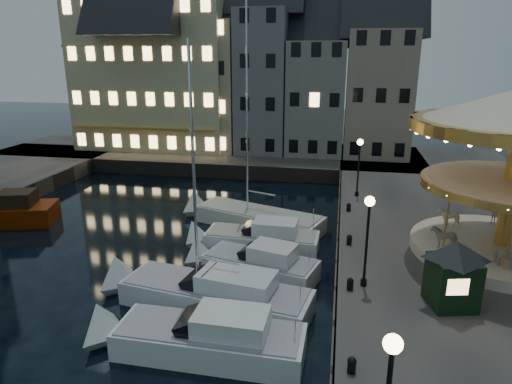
% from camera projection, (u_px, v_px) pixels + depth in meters
% --- Properties ---
extents(ground, '(160.00, 160.00, 0.00)m').
position_uv_depth(ground, '(203.00, 307.00, 21.04)').
color(ground, black).
rests_on(ground, ground).
extents(quay_east, '(16.00, 56.00, 1.30)m').
position_uv_depth(quay_east, '(491.00, 262.00, 24.01)').
color(quay_east, '#474442').
rests_on(quay_east, ground).
extents(quay_north, '(44.00, 12.00, 1.30)m').
position_uv_depth(quay_north, '(208.00, 156.00, 48.58)').
color(quay_north, '#474442').
rests_on(quay_north, ground).
extents(quaywall_e, '(0.15, 44.00, 1.30)m').
position_uv_depth(quaywall_e, '(337.00, 251.00, 25.43)').
color(quaywall_e, '#47423A').
rests_on(quaywall_e, ground).
extents(quaywall_n, '(48.00, 0.15, 1.30)m').
position_uv_depth(quaywall_n, '(210.00, 171.00, 42.59)').
color(quaywall_n, '#47423A').
rests_on(quaywall_n, ground).
extents(streetlamp_b, '(0.44, 0.44, 4.17)m').
position_uv_depth(streetlamp_b, '(368.00, 229.00, 19.53)').
color(streetlamp_b, black).
rests_on(streetlamp_b, quay_east).
extents(streetlamp_c, '(0.44, 0.44, 4.17)m').
position_uv_depth(streetlamp_c, '(359.00, 159.00, 32.22)').
color(streetlamp_c, black).
rests_on(streetlamp_c, quay_east).
extents(bollard_a, '(0.30, 0.30, 0.57)m').
position_uv_depth(bollard_a, '(352.00, 364.00, 14.71)').
color(bollard_a, black).
rests_on(bollard_a, quay_east).
extents(bollard_b, '(0.30, 0.30, 0.57)m').
position_uv_depth(bollard_b, '(350.00, 283.00, 19.88)').
color(bollard_b, black).
rests_on(bollard_b, quay_east).
extents(bollard_c, '(0.30, 0.30, 0.57)m').
position_uv_depth(bollard_c, '(349.00, 239.00, 24.57)').
color(bollard_c, black).
rests_on(bollard_c, quay_east).
extents(bollard_d, '(0.30, 0.30, 0.57)m').
position_uv_depth(bollard_d, '(349.00, 207.00, 29.74)').
color(bollard_d, black).
rests_on(bollard_d, quay_east).
extents(townhouse_na, '(5.50, 8.00, 12.80)m').
position_uv_depth(townhouse_na, '(111.00, 85.00, 50.42)').
color(townhouse_na, gray).
rests_on(townhouse_na, quay_north).
extents(townhouse_nb, '(6.16, 8.00, 13.80)m').
position_uv_depth(townhouse_nb, '(157.00, 81.00, 49.30)').
color(townhouse_nb, tan).
rests_on(townhouse_nb, quay_north).
extents(townhouse_nc, '(6.82, 8.00, 14.80)m').
position_uv_depth(townhouse_nc, '(211.00, 77.00, 48.08)').
color(townhouse_nc, tan).
rests_on(townhouse_nc, quay_north).
extents(townhouse_nd, '(5.50, 8.00, 15.80)m').
position_uv_depth(townhouse_nd, '(265.00, 73.00, 46.92)').
color(townhouse_nd, slate).
rests_on(townhouse_nd, quay_north).
extents(townhouse_ne, '(6.16, 8.00, 12.80)m').
position_uv_depth(townhouse_ne, '(317.00, 88.00, 46.39)').
color(townhouse_ne, gray).
rests_on(townhouse_ne, quay_north).
extents(townhouse_nf, '(6.82, 8.00, 13.80)m').
position_uv_depth(townhouse_nf, '(379.00, 84.00, 45.17)').
color(townhouse_nf, gray).
rests_on(townhouse_nf, quay_north).
extents(hotel_corner, '(17.60, 9.00, 16.80)m').
position_uv_depth(hotel_corner, '(157.00, 67.00, 48.85)').
color(hotel_corner, beige).
rests_on(hotel_corner, quay_north).
extents(motorboat_b, '(8.35, 2.54, 2.15)m').
position_uv_depth(motorboat_b, '(200.00, 339.00, 17.63)').
color(motorboat_b, silver).
rests_on(motorboat_b, ground).
extents(motorboat_c, '(9.88, 4.07, 13.07)m').
position_uv_depth(motorboat_c, '(208.00, 293.00, 20.89)').
color(motorboat_c, silver).
rests_on(motorboat_c, ground).
extents(motorboat_d, '(6.97, 3.87, 2.15)m').
position_uv_depth(motorboat_d, '(253.00, 265.00, 23.80)').
color(motorboat_d, silver).
rests_on(motorboat_d, ground).
extents(motorboat_e, '(7.67, 2.38, 2.15)m').
position_uv_depth(motorboat_e, '(255.00, 240.00, 26.94)').
color(motorboat_e, silver).
rests_on(motorboat_e, ground).
extents(motorboat_f, '(9.70, 5.54, 13.06)m').
position_uv_depth(motorboat_f, '(251.00, 218.00, 30.83)').
color(motorboat_f, silver).
rests_on(motorboat_f, ground).
extents(ticket_kiosk, '(2.74, 2.74, 3.21)m').
position_uv_depth(ticket_kiosk, '(455.00, 263.00, 18.21)').
color(ticket_kiosk, black).
rests_on(ticket_kiosk, quay_east).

